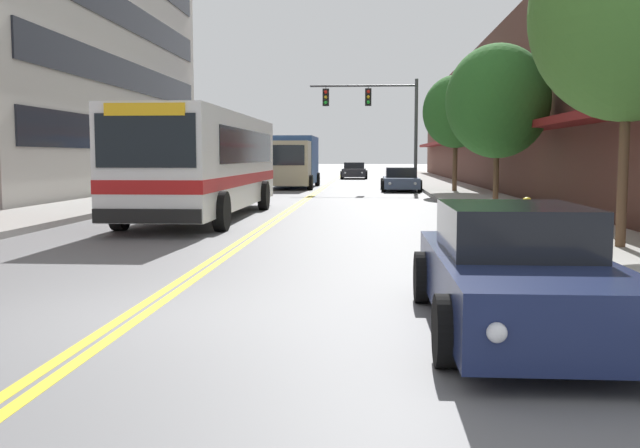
{
  "coord_description": "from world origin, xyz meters",
  "views": [
    {
      "loc": [
        2.75,
        -7.99,
        1.87
      ],
      "look_at": [
        0.49,
        24.36,
        -1.23
      ],
      "focal_mm": 40.0,
      "sensor_mm": 36.0,
      "label": 1
    }
  ],
  "objects_px": {
    "street_tree_right_near": "(629,13)",
    "car_white_parked_left_near": "(239,179)",
    "car_navy_parked_right_foreground": "(515,273)",
    "fire_hydrant": "(526,218)",
    "city_bus": "(206,160)",
    "traffic_signal_mast": "(378,111)",
    "car_slate_blue_parked_right_mid": "(400,180)",
    "street_tree_right_mid": "(498,101)",
    "car_charcoal_moving_lead": "(354,171)",
    "street_tree_right_far": "(456,112)",
    "box_truck": "(294,161)"
  },
  "relations": [
    {
      "from": "car_navy_parked_right_foreground",
      "to": "box_truck",
      "type": "height_order",
      "value": "box_truck"
    },
    {
      "from": "car_navy_parked_right_foreground",
      "to": "street_tree_right_mid",
      "type": "distance_m",
      "value": 17.56
    },
    {
      "from": "car_charcoal_moving_lead",
      "to": "car_white_parked_left_near",
      "type": "bearing_deg",
      "value": -106.21
    },
    {
      "from": "fire_hydrant",
      "to": "traffic_signal_mast",
      "type": "bearing_deg",
      "value": 96.61
    },
    {
      "from": "traffic_signal_mast",
      "to": "street_tree_right_mid",
      "type": "relative_size",
      "value": 1.09
    },
    {
      "from": "fire_hydrant",
      "to": "car_charcoal_moving_lead",
      "type": "bearing_deg",
      "value": 95.77
    },
    {
      "from": "city_bus",
      "to": "street_tree_right_far",
      "type": "height_order",
      "value": "street_tree_right_far"
    },
    {
      "from": "street_tree_right_far",
      "to": "fire_hydrant",
      "type": "xyz_separation_m",
      "value": [
        -0.95,
        -20.55,
        -3.41
      ]
    },
    {
      "from": "street_tree_right_mid",
      "to": "box_truck",
      "type": "bearing_deg",
      "value": 117.16
    },
    {
      "from": "street_tree_right_near",
      "to": "street_tree_right_mid",
      "type": "bearing_deg",
      "value": 92.06
    },
    {
      "from": "traffic_signal_mast",
      "to": "street_tree_right_far",
      "type": "distance_m",
      "value": 4.99
    },
    {
      "from": "city_bus",
      "to": "fire_hydrant",
      "type": "bearing_deg",
      "value": -39.32
    },
    {
      "from": "city_bus",
      "to": "car_navy_parked_right_foreground",
      "type": "bearing_deg",
      "value": -64.59
    },
    {
      "from": "car_slate_blue_parked_right_mid",
      "to": "street_tree_right_near",
      "type": "xyz_separation_m",
      "value": [
        3.06,
        -24.94,
        3.9
      ]
    },
    {
      "from": "city_bus",
      "to": "car_navy_parked_right_foreground",
      "type": "height_order",
      "value": "city_bus"
    },
    {
      "from": "city_bus",
      "to": "street_tree_right_near",
      "type": "distance_m",
      "value": 12.72
    },
    {
      "from": "traffic_signal_mast",
      "to": "street_tree_right_near",
      "type": "height_order",
      "value": "street_tree_right_near"
    },
    {
      "from": "city_bus",
      "to": "traffic_signal_mast",
      "type": "relative_size",
      "value": 1.95
    },
    {
      "from": "city_bus",
      "to": "street_tree_right_near",
      "type": "bearing_deg",
      "value": -38.83
    },
    {
      "from": "fire_hydrant",
      "to": "city_bus",
      "type": "bearing_deg",
      "value": 140.68
    },
    {
      "from": "car_navy_parked_right_foreground",
      "to": "car_charcoal_moving_lead",
      "type": "height_order",
      "value": "car_navy_parked_right_foreground"
    },
    {
      "from": "car_navy_parked_right_foreground",
      "to": "street_tree_right_far",
      "type": "xyz_separation_m",
      "value": [
        2.59,
        27.61,
        3.39
      ]
    },
    {
      "from": "city_bus",
      "to": "car_charcoal_moving_lead",
      "type": "relative_size",
      "value": 2.44
    },
    {
      "from": "car_navy_parked_right_foreground",
      "to": "city_bus",
      "type": "bearing_deg",
      "value": 115.41
    },
    {
      "from": "car_slate_blue_parked_right_mid",
      "to": "street_tree_right_mid",
      "type": "height_order",
      "value": "street_tree_right_mid"
    },
    {
      "from": "traffic_signal_mast",
      "to": "fire_hydrant",
      "type": "relative_size",
      "value": 6.89
    },
    {
      "from": "street_tree_right_near",
      "to": "car_white_parked_left_near",
      "type": "bearing_deg",
      "value": 115.28
    },
    {
      "from": "city_bus",
      "to": "traffic_signal_mast",
      "type": "xyz_separation_m",
      "value": [
        5.4,
        17.18,
        2.5
      ]
    },
    {
      "from": "street_tree_right_mid",
      "to": "street_tree_right_far",
      "type": "distance_m",
      "value": 10.55
    },
    {
      "from": "city_bus",
      "to": "street_tree_right_near",
      "type": "height_order",
      "value": "street_tree_right_near"
    },
    {
      "from": "car_white_parked_left_near",
      "to": "fire_hydrant",
      "type": "relative_size",
      "value": 5.22
    },
    {
      "from": "car_white_parked_left_near",
      "to": "car_charcoal_moving_lead",
      "type": "distance_m",
      "value": 21.11
    },
    {
      "from": "car_navy_parked_right_foreground",
      "to": "car_charcoal_moving_lead",
      "type": "bearing_deg",
      "value": 93.17
    },
    {
      "from": "car_navy_parked_right_foreground",
      "to": "fire_hydrant",
      "type": "xyz_separation_m",
      "value": [
        1.64,
        7.06,
        -0.02
      ]
    },
    {
      "from": "car_navy_parked_right_foreground",
      "to": "street_tree_right_near",
      "type": "bearing_deg",
      "value": 62.17
    },
    {
      "from": "street_tree_right_near",
      "to": "fire_hydrant",
      "type": "bearing_deg",
      "value": 143.98
    },
    {
      "from": "car_white_parked_left_near",
      "to": "fire_hydrant",
      "type": "distance_m",
      "value": 26.21
    },
    {
      "from": "box_truck",
      "to": "street_tree_right_near",
      "type": "xyz_separation_m",
      "value": [
        9.19,
        -28.23,
        2.9
      ]
    },
    {
      "from": "street_tree_right_far",
      "to": "street_tree_right_near",
      "type": "bearing_deg",
      "value": -88.52
    },
    {
      "from": "city_bus",
      "to": "car_slate_blue_parked_right_mid",
      "type": "height_order",
      "value": "city_bus"
    },
    {
      "from": "street_tree_right_mid",
      "to": "street_tree_right_near",
      "type": "bearing_deg",
      "value": -87.94
    },
    {
      "from": "car_white_parked_left_near",
      "to": "street_tree_right_mid",
      "type": "height_order",
      "value": "street_tree_right_mid"
    },
    {
      "from": "car_slate_blue_parked_right_mid",
      "to": "traffic_signal_mast",
      "type": "distance_m",
      "value": 3.86
    },
    {
      "from": "car_white_parked_left_near",
      "to": "street_tree_right_far",
      "type": "bearing_deg",
      "value": -17.25
    },
    {
      "from": "car_charcoal_moving_lead",
      "to": "box_truck",
      "type": "distance_m",
      "value": 17.52
    },
    {
      "from": "traffic_signal_mast",
      "to": "street_tree_right_mid",
      "type": "xyz_separation_m",
      "value": [
        3.88,
        -13.86,
        -0.53
      ]
    },
    {
      "from": "car_navy_parked_right_foreground",
      "to": "box_truck",
      "type": "relative_size",
      "value": 0.61
    },
    {
      "from": "car_charcoal_moving_lead",
      "to": "street_tree_right_far",
      "type": "distance_m",
      "value": 24.63
    },
    {
      "from": "street_tree_right_far",
      "to": "traffic_signal_mast",
      "type": "bearing_deg",
      "value": 138.24
    },
    {
      "from": "car_charcoal_moving_lead",
      "to": "street_tree_right_near",
      "type": "height_order",
      "value": "street_tree_right_near"
    }
  ]
}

